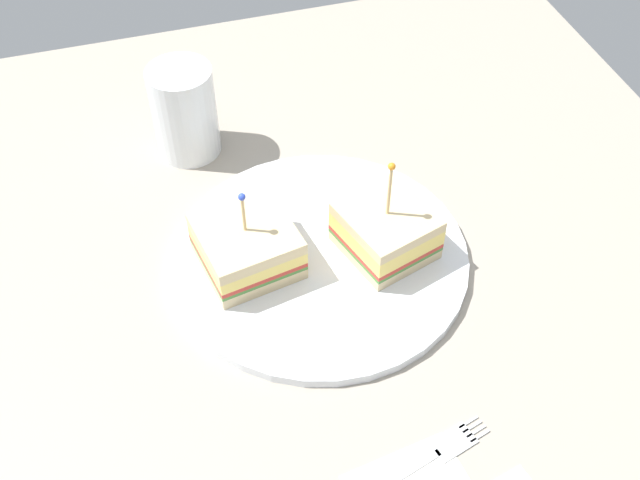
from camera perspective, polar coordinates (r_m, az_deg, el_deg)
The scene contains 6 objects.
ground_plane at distance 77.00cm, azimuth 0.00°, elevation -2.02°, with size 90.36×90.36×2.00cm, color #9E9384.
plate at distance 75.84cm, azimuth 0.00°, elevation -1.28°, with size 29.23×29.23×1.04cm, color white.
sandwich_half_front at distance 73.21cm, azimuth -5.45°, elevation -0.48°, with size 10.03×10.00×9.33cm.
sandwich_half_back at distance 74.39cm, azimuth 4.91°, elevation 0.69°, with size 9.84×10.20×11.19cm.
drink_glass at distance 86.42cm, azimuth -10.00°, elevation 9.13°, with size 7.08×7.08×10.61cm.
fork at distance 65.35cm, azimuth 8.95°, elevation -15.15°, with size 11.66×4.20×0.35cm.
Camera 1 is at (-14.50, -47.57, 57.78)cm, focal length 43.07 mm.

